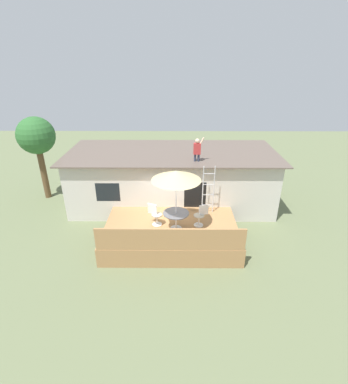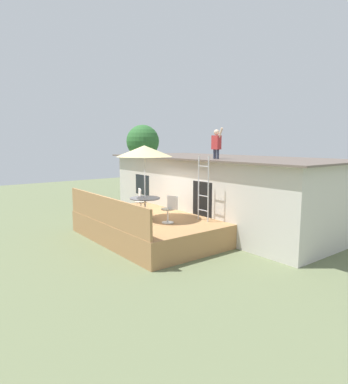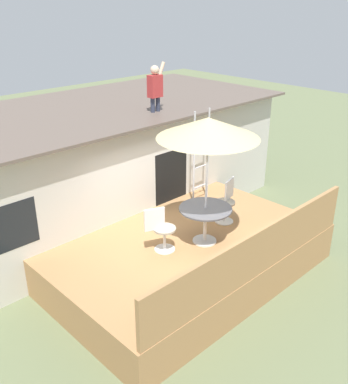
# 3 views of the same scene
# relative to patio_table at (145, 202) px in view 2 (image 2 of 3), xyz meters

# --- Properties ---
(ground_plane) EXTENTS (40.00, 40.00, 0.00)m
(ground_plane) POSITION_rel_patio_table_xyz_m (-0.20, 0.28, -1.39)
(ground_plane) COLOR #66704C
(house) EXTENTS (10.50, 4.50, 2.85)m
(house) POSITION_rel_patio_table_xyz_m (-0.20, 3.88, 0.05)
(house) COLOR beige
(house) RESTS_ON ground
(deck) EXTENTS (5.51, 3.50, 0.80)m
(deck) POSITION_rel_patio_table_xyz_m (-0.20, 0.28, -0.99)
(deck) COLOR #A87A4C
(deck) RESTS_ON ground
(deck_railing) EXTENTS (5.41, 0.08, 0.90)m
(deck_railing) POSITION_rel_patio_table_xyz_m (-0.20, -1.42, -0.14)
(deck_railing) COLOR #A87A4C
(deck_railing) RESTS_ON deck
(patio_table) EXTENTS (1.04, 1.04, 0.74)m
(patio_table) POSITION_rel_patio_table_xyz_m (0.00, 0.00, 0.00)
(patio_table) COLOR silver
(patio_table) RESTS_ON deck
(patio_umbrella) EXTENTS (1.90, 1.90, 2.54)m
(patio_umbrella) POSITION_rel_patio_table_xyz_m (-0.00, 0.00, 1.76)
(patio_umbrella) COLOR silver
(patio_umbrella) RESTS_ON deck
(step_ladder) EXTENTS (0.52, 0.04, 2.20)m
(step_ladder) POSITION_rel_patio_table_xyz_m (1.41, 1.43, 0.51)
(step_ladder) COLOR silver
(step_ladder) RESTS_ON deck
(person_figure) EXTENTS (0.47, 0.20, 1.11)m
(person_figure) POSITION_rel_patio_table_xyz_m (0.95, 2.48, 2.07)
(person_figure) COLOR #33384C
(person_figure) RESTS_ON house
(patio_chair_left) EXTENTS (0.60, 0.44, 0.92)m
(patio_chair_left) POSITION_rel_patio_table_xyz_m (-0.86, 0.35, -0.13)
(patio_chair_left) COLOR silver
(patio_chair_left) RESTS_ON deck
(patio_chair_right) EXTENTS (0.61, 0.44, 0.92)m
(patio_chair_right) POSITION_rel_patio_table_xyz_m (1.01, 0.30, -0.13)
(patio_chair_right) COLOR silver
(patio_chair_right) RESTS_ON deck
(backyard_tree) EXTENTS (1.91, 1.91, 4.46)m
(backyard_tree) POSITION_rel_patio_table_xyz_m (-7.19, 4.53, 2.03)
(backyard_tree) COLOR brown
(backyard_tree) RESTS_ON ground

